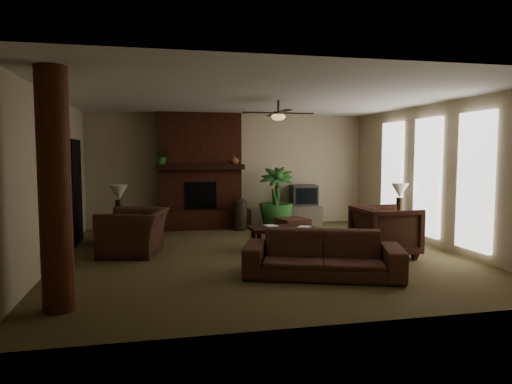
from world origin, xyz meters
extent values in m
plane|color=brown|center=(0.00, 0.00, 0.00)|extent=(7.00, 7.00, 0.00)
plane|color=silver|center=(0.00, 0.00, 2.80)|extent=(7.00, 7.00, 0.00)
plane|color=#C0AD8B|center=(0.00, 3.50, 1.40)|extent=(7.00, 0.00, 7.00)
plane|color=#C0AD8B|center=(0.00, -3.50, 1.40)|extent=(7.00, 0.00, 7.00)
plane|color=#C0AD8B|center=(-3.50, 0.00, 1.40)|extent=(0.00, 7.00, 7.00)
plane|color=#C0AD8B|center=(3.50, 0.00, 1.40)|extent=(0.00, 7.00, 7.00)
cube|color=#542416|center=(-0.80, 3.25, 1.40)|extent=(2.00, 0.50, 2.80)
cube|color=#542416|center=(-0.80, 3.15, 0.23)|extent=(2.40, 0.70, 0.45)
cube|color=black|center=(-0.80, 2.99, 0.82)|extent=(0.75, 0.04, 0.65)
cube|color=black|center=(-0.80, 2.97, 1.50)|extent=(2.10, 0.28, 0.12)
cube|color=white|center=(3.45, 1.60, 1.35)|extent=(0.08, 0.85, 2.35)
cube|color=white|center=(3.45, 0.20, 1.35)|extent=(0.08, 0.85, 2.35)
cube|color=white|center=(3.45, -1.20, 1.35)|extent=(0.08, 0.85, 2.35)
cylinder|color=#582A16|center=(-2.95, -2.40, 1.40)|extent=(0.36, 0.36, 2.80)
cube|color=black|center=(-3.44, 1.80, 1.05)|extent=(0.10, 1.00, 2.10)
cylinder|color=#312215|center=(0.40, 0.30, 2.68)|extent=(0.04, 0.04, 0.24)
cylinder|color=#312215|center=(0.40, 0.30, 2.56)|extent=(0.20, 0.20, 0.06)
ellipsoid|color=#F2BF72|center=(0.40, 0.30, 2.50)|extent=(0.26, 0.26, 0.14)
cube|color=black|center=(0.80, 0.30, 2.57)|extent=(0.55, 0.12, 0.01)
cube|color=black|center=(0.00, 0.30, 2.57)|extent=(0.55, 0.12, 0.01)
cube|color=black|center=(0.40, 0.70, 2.57)|extent=(0.12, 0.55, 0.01)
cube|color=black|center=(0.40, -0.10, 2.57)|extent=(0.12, 0.55, 0.01)
imported|color=#4B2D20|center=(0.57, -1.66, 0.45)|extent=(2.39, 1.39, 0.90)
imported|color=#4B2D20|center=(-2.24, 0.53, 0.54)|extent=(1.05, 1.38, 1.08)
imported|color=#4B2D20|center=(2.13, -0.62, 0.50)|extent=(0.93, 0.99, 0.99)
cube|color=black|center=(0.49, 0.35, 0.40)|extent=(1.20, 0.70, 0.06)
cube|color=black|center=(-0.01, 0.10, 0.18)|extent=(0.07, 0.07, 0.37)
cube|color=black|center=(0.99, 0.10, 0.18)|extent=(0.07, 0.07, 0.37)
cube|color=black|center=(-0.01, 0.60, 0.18)|extent=(0.07, 0.07, 0.37)
cube|color=black|center=(0.99, 0.60, 0.18)|extent=(0.07, 0.07, 0.37)
cube|color=#4B2D20|center=(1.08, 1.60, 0.20)|extent=(0.73, 0.73, 0.40)
cube|color=silver|center=(1.89, 3.15, 0.25)|extent=(0.94, 0.69, 0.50)
cube|color=#353537|center=(1.85, 3.15, 0.76)|extent=(0.68, 0.54, 0.52)
cube|color=black|center=(1.85, 2.88, 0.76)|extent=(0.52, 0.06, 0.40)
cylinder|color=#31261B|center=(0.10, 2.66, 0.35)|extent=(0.34, 0.34, 0.70)
sphere|color=#31261B|center=(0.10, 2.66, 0.60)|extent=(0.34, 0.34, 0.34)
imported|color=#2F6127|center=(1.01, 2.74, 0.42)|extent=(1.21, 1.66, 0.83)
cube|color=black|center=(-2.57, 1.41, 0.28)|extent=(0.55, 0.55, 0.55)
cylinder|color=#312215|center=(-2.57, 1.45, 0.73)|extent=(0.18, 0.18, 0.35)
cone|color=beige|center=(-2.57, 1.45, 1.05)|extent=(0.46, 0.46, 0.30)
cube|color=black|center=(3.15, 0.77, 0.28)|extent=(0.53, 0.53, 0.55)
cylinder|color=#312215|center=(3.15, 0.71, 0.73)|extent=(0.16, 0.16, 0.35)
cone|color=beige|center=(3.15, 0.71, 1.05)|extent=(0.40, 0.40, 0.30)
imported|color=#2F6127|center=(-1.70, 2.97, 1.72)|extent=(0.43, 0.47, 0.33)
imported|color=brown|center=(0.02, 3.01, 1.67)|extent=(0.28, 0.28, 0.22)
imported|color=#999999|center=(0.18, 0.36, 0.57)|extent=(0.22, 0.09, 0.29)
imported|color=#999999|center=(0.78, 0.21, 0.58)|extent=(0.18, 0.15, 0.29)
camera|label=1|loc=(-1.80, -7.94, 1.83)|focal=31.97mm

